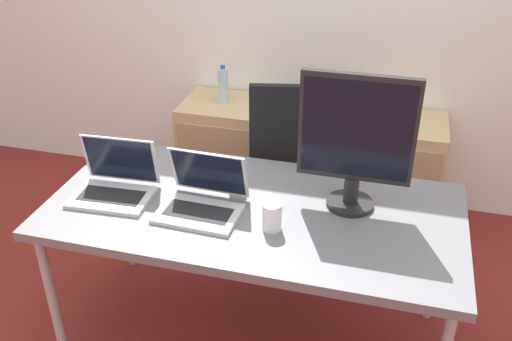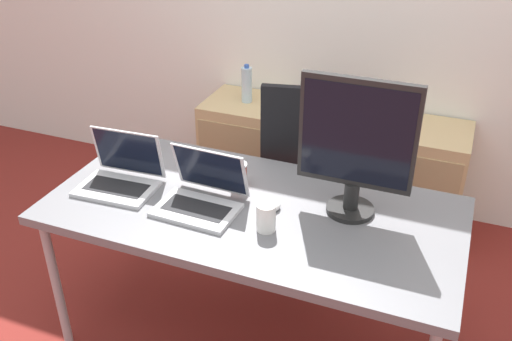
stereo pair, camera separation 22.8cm
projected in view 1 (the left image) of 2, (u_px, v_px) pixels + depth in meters
The scene contains 12 objects.
ground_plane at pixel (254, 336), 2.69m from camera, with size 14.00×14.00×0.00m, color maroon.
desk at pixel (253, 217), 2.35m from camera, with size 1.69×0.82×0.73m.
office_chair at pixel (292, 188), 3.10m from camera, with size 0.57×0.61×1.05m.
cabinet_left at pixel (225, 151), 3.61m from camera, with size 0.50×0.43×0.66m.
cabinet_right at pixel (396, 172), 3.37m from camera, with size 0.50×0.43×0.66m.
water_bottle at pixel (223, 85), 3.39m from camera, with size 0.06×0.06×0.23m.
laptop_left at pixel (202, 199), 2.29m from camera, with size 0.33×0.29×0.23m.
laptop_right at pixel (115, 184), 2.39m from camera, with size 0.34×0.27×0.24m.
monitor at pixel (356, 140), 2.19m from camera, with size 0.45×0.19×0.57m.
mouse at pixel (277, 205), 2.31m from camera, with size 0.04×0.06×0.03m.
coffee_cup_white at pixel (272, 216), 2.17m from camera, with size 0.07×0.07×0.11m.
coffee_cup_brown at pixel (235, 176), 2.43m from camera, with size 0.07×0.07×0.11m.
Camera 1 is at (0.52, -1.88, 2.01)m, focal length 40.00 mm.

